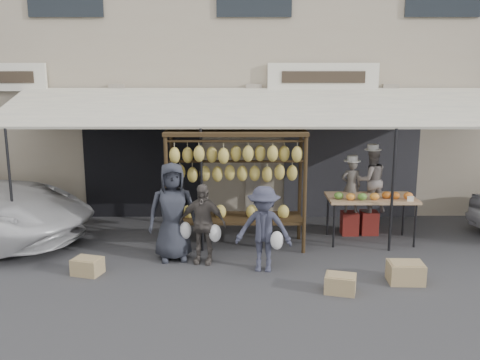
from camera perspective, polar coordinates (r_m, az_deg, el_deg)
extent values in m
plane|color=#2D2D30|center=(9.04, 1.90, -9.98)|extent=(90.00, 90.00, 0.00)
cube|color=tan|center=(14.87, 1.19, 12.55)|extent=(24.00, 6.00, 7.00)
cube|color=#232328|center=(12.28, 11.75, 1.81)|extent=(3.00, 0.10, 2.50)
cube|color=black|center=(12.23, -10.38, 1.82)|extent=(2.60, 0.10, 2.50)
cube|color=silver|center=(11.91, 8.85, 10.80)|extent=(2.40, 0.10, 0.60)
cube|color=silver|center=(12.87, -24.22, 9.99)|extent=(2.00, 0.10, 0.60)
cube|color=beige|center=(10.70, 1.61, 7.85)|extent=(10.00, 2.34, 0.63)
cylinder|color=black|center=(10.65, -23.24, -1.07)|extent=(0.05, 0.05, 2.30)
cylinder|color=black|center=(9.81, -4.11, -1.16)|extent=(0.05, 0.05, 2.30)
cylinder|color=black|center=(10.17, 15.96, -1.13)|extent=(0.05, 0.05, 2.30)
cylinder|color=#322210|center=(9.77, -7.80, -1.60)|extent=(0.07, 0.07, 2.20)
cylinder|color=#322210|center=(9.75, 6.92, -1.61)|extent=(0.07, 0.07, 2.20)
cylinder|color=#322210|center=(10.54, -7.22, -0.56)|extent=(0.07, 0.07, 2.20)
cylinder|color=#322210|center=(10.52, 6.41, -0.57)|extent=(0.07, 0.07, 2.20)
cube|color=#322210|center=(9.87, -0.44, 5.15)|extent=(2.60, 0.90, 0.07)
cylinder|color=#322210|center=(9.54, -0.45, 4.17)|extent=(2.50, 0.05, 0.05)
cylinder|color=#322210|center=(10.24, -0.42, 4.72)|extent=(2.50, 0.05, 0.05)
cylinder|color=#322210|center=(9.96, -0.43, 2.01)|extent=(2.50, 0.05, 0.05)
cube|color=#322210|center=(10.21, -0.42, -4.08)|extent=(2.50, 0.80, 0.05)
ellipsoid|color=gold|center=(9.66, -7.00, 2.63)|extent=(0.20, 0.18, 0.30)
ellipsoid|color=gold|center=(9.78, -5.61, 2.66)|extent=(0.20, 0.18, 0.30)
ellipsoid|color=gold|center=(9.61, -4.39, 2.81)|extent=(0.20, 0.18, 0.30)
ellipsoid|color=gold|center=(9.75, -3.03, 2.72)|extent=(0.20, 0.18, 0.30)
ellipsoid|color=gold|center=(9.59, -1.77, 2.58)|extent=(0.20, 0.18, 0.30)
ellipsoid|color=gold|center=(9.73, -0.44, 2.85)|extent=(0.20, 0.18, 0.30)
ellipsoid|color=gold|center=(9.58, 0.87, 2.83)|extent=(0.20, 0.18, 0.30)
ellipsoid|color=gold|center=(9.73, 2.15, 2.88)|extent=(0.20, 0.18, 0.30)
ellipsoid|color=gold|center=(9.59, 3.50, 2.84)|extent=(0.20, 0.18, 0.30)
ellipsoid|color=gold|center=(9.76, 4.74, 2.82)|extent=(0.20, 0.18, 0.30)
ellipsoid|color=gold|center=(9.63, 6.11, 2.75)|extent=(0.20, 0.18, 0.30)
ellipsoid|color=gold|center=(10.06, -6.42, 0.85)|extent=(0.20, 0.18, 0.30)
ellipsoid|color=gold|center=(10.05, -5.09, 0.56)|extent=(0.20, 0.18, 0.30)
ellipsoid|color=gold|center=(10.02, -3.77, 0.70)|extent=(0.20, 0.18, 0.30)
ellipsoid|color=gold|center=(10.01, -2.43, 0.65)|extent=(0.20, 0.18, 0.30)
ellipsoid|color=gold|center=(10.00, -1.10, 0.79)|extent=(0.20, 0.18, 0.30)
ellipsoid|color=gold|center=(10.00, 0.24, 0.71)|extent=(0.20, 0.18, 0.30)
ellipsoid|color=gold|center=(10.00, 1.58, 0.71)|extent=(0.20, 0.18, 0.30)
ellipsoid|color=gold|center=(10.02, 2.91, 0.60)|extent=(0.20, 0.18, 0.30)
ellipsoid|color=gold|center=(10.02, 4.24, 0.83)|extent=(0.20, 0.18, 0.30)
ellipsoid|color=gold|center=(10.05, 5.57, 0.76)|extent=(0.20, 0.18, 0.30)
cube|color=tan|center=(10.70, 13.81, -1.88)|extent=(1.70, 0.90, 0.05)
cylinder|color=black|center=(10.31, 9.99, -4.84)|extent=(0.04, 0.04, 0.85)
cylinder|color=black|center=(10.68, 18.18, -4.67)|extent=(0.04, 0.04, 0.85)
cylinder|color=black|center=(11.01, 9.34, -3.71)|extent=(0.04, 0.04, 0.85)
cylinder|color=black|center=(11.36, 17.04, -3.60)|extent=(0.04, 0.04, 0.85)
ellipsoid|color=#598C33|center=(10.36, 10.49, -1.65)|extent=(0.18, 0.14, 0.14)
ellipsoid|color=orange|center=(10.32, 11.73, -1.75)|extent=(0.18, 0.14, 0.14)
ellipsoid|color=#598C33|center=(10.36, 12.91, -1.75)|extent=(0.18, 0.14, 0.14)
ellipsoid|color=orange|center=(10.44, 14.16, -1.71)|extent=(0.18, 0.14, 0.14)
ellipsoid|color=#B25919|center=(10.61, 15.35, -1.55)|extent=(0.18, 0.14, 0.14)
ellipsoid|color=#B25919|center=(10.61, 16.22, -1.60)|extent=(0.18, 0.14, 0.14)
ellipsoid|color=orange|center=(10.66, 17.50, -1.62)|extent=(0.18, 0.14, 0.14)
imported|color=#5B5651|center=(11.01, 11.77, -0.63)|extent=(0.41, 0.28, 1.09)
imported|color=gray|center=(11.10, 13.81, -0.02)|extent=(0.71, 0.59, 1.31)
imported|color=#282A33|center=(9.49, -7.19, -3.38)|extent=(0.94, 0.70, 1.76)
imported|color=#514A45|center=(9.34, -4.03, -4.67)|extent=(0.88, 0.49, 1.42)
imported|color=#343647|center=(8.95, 2.54, -5.25)|extent=(1.02, 0.68, 1.46)
cube|color=maroon|center=(11.21, 11.59, -4.53)|extent=(0.42, 0.42, 0.47)
cube|color=maroon|center=(11.32, 13.58, -4.44)|extent=(0.37, 0.37, 0.48)
cube|color=tan|center=(8.46, 10.65, -10.82)|extent=(0.53, 0.46, 0.28)
cube|color=tan|center=(9.06, 17.24, -9.41)|extent=(0.56, 0.43, 0.33)
cube|color=tan|center=(9.34, -15.95, -8.84)|extent=(0.54, 0.46, 0.28)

